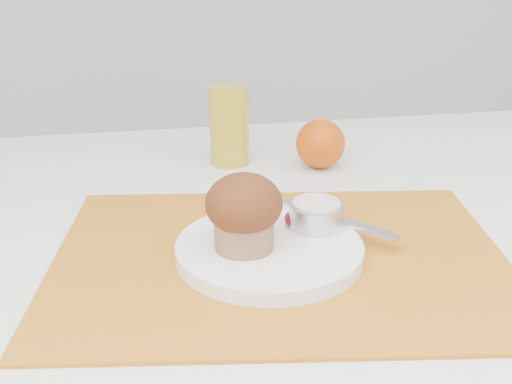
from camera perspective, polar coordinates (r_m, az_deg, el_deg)
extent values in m
cube|color=orange|center=(0.72, 2.17, -5.85)|extent=(0.55, 0.44, 0.00)
cylinder|color=white|center=(0.71, 1.19, -5.19)|extent=(0.24, 0.24, 0.02)
cylinder|color=#B9BABE|center=(0.75, 5.37, -2.09)|extent=(0.08, 0.08, 0.03)
cylinder|color=silver|center=(0.74, 5.41, -1.10)|extent=(0.07, 0.07, 0.01)
ellipsoid|color=#580216|center=(0.74, 3.40, -2.40)|extent=(0.02, 0.02, 0.02)
ellipsoid|color=#580215|center=(0.75, 3.66, -2.35)|extent=(0.02, 0.02, 0.02)
cube|color=silver|center=(0.77, 6.77, -2.26)|extent=(0.12, 0.15, 0.00)
sphere|color=#D04C07|center=(0.99, 5.74, 4.29)|extent=(0.08, 0.08, 0.08)
cylinder|color=gold|center=(0.99, -2.40, 5.94)|extent=(0.07, 0.07, 0.12)
cylinder|color=#996C4A|center=(0.69, -1.07, -3.67)|extent=(0.08, 0.08, 0.03)
ellipsoid|color=#37170A|center=(0.68, -1.09, -1.04)|extent=(0.08, 0.08, 0.07)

